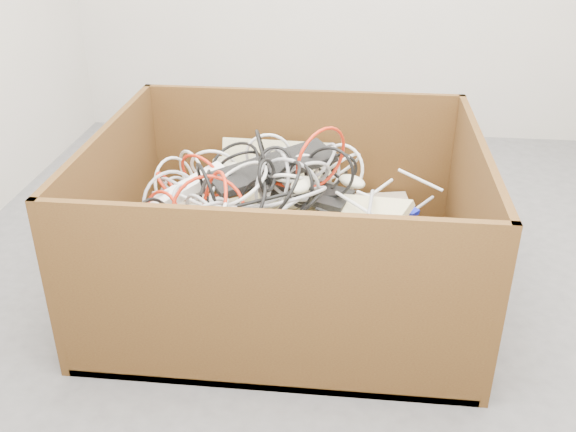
# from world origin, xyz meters

# --- Properties ---
(ground) EXTENTS (3.00, 3.00, 0.00)m
(ground) POSITION_xyz_m (0.00, 0.00, 0.00)
(ground) COLOR #515154
(ground) RESTS_ON ground
(cardboard_box) EXTENTS (1.28, 1.07, 0.62)m
(cardboard_box) POSITION_xyz_m (-0.15, -0.18, 0.15)
(cardboard_box) COLOR #422610
(cardboard_box) RESTS_ON ground
(keyboard_pile) EXTENTS (0.98, 0.91, 0.39)m
(keyboard_pile) POSITION_xyz_m (-0.12, -0.16, 0.29)
(keyboard_pile) COLOR beige
(keyboard_pile) RESTS_ON cardboard_box
(mice_scatter) EXTENTS (0.70, 0.68, 0.20)m
(mice_scatter) POSITION_xyz_m (-0.16, -0.21, 0.35)
(mice_scatter) COLOR beige
(mice_scatter) RESTS_ON keyboard_pile
(power_strip_left) EXTENTS (0.26, 0.24, 0.12)m
(power_strip_left) POSITION_xyz_m (-0.49, -0.14, 0.38)
(power_strip_left) COLOR white
(power_strip_left) RESTS_ON keyboard_pile
(power_strip_right) EXTENTS (0.25, 0.21, 0.09)m
(power_strip_right) POSITION_xyz_m (-0.30, -0.40, 0.35)
(power_strip_right) COLOR white
(power_strip_right) RESTS_ON keyboard_pile
(vga_plug) EXTENTS (0.06, 0.06, 0.03)m
(vga_plug) POSITION_xyz_m (0.29, -0.20, 0.36)
(vga_plug) COLOR #0C17BD
(vga_plug) RESTS_ON keyboard_pile
(cable_tangle) EXTENTS (1.09, 0.84, 0.43)m
(cable_tangle) POSITION_xyz_m (-0.26, -0.17, 0.40)
(cable_tangle) COLOR #98989D
(cable_tangle) RESTS_ON keyboard_pile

